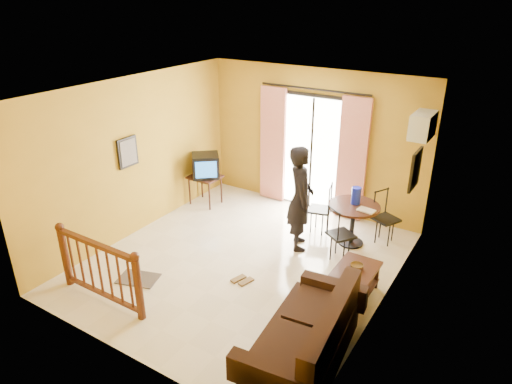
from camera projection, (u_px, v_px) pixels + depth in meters
The scene contains 19 objects.
ground at pixel (243, 262), 7.49m from camera, with size 5.00×5.00×0.00m, color beige.
room_shell at pixel (242, 164), 6.79m from camera, with size 5.00×5.00×5.00m.
balcony_door at pixel (311, 152), 8.89m from camera, with size 2.25×0.14×2.46m.
tv_table at pixel (205, 180), 9.32m from camera, with size 0.61×0.51×0.61m.
television at pixel (206, 166), 9.18m from camera, with size 0.71×0.70×0.47m.
picture_left at pixel (128, 152), 7.78m from camera, with size 0.05×0.42×0.52m.
dining_table at pixel (353, 213), 7.80m from camera, with size 0.89×0.89×0.74m.
water_jug at pixel (356, 196), 7.73m from camera, with size 0.16×0.16×0.30m, color #1420BD.
serving_tray at pixel (366, 210), 7.53m from camera, with size 0.28×0.18×0.02m, color beige.
dining_chairs at pixel (347, 243), 8.03m from camera, with size 1.65×1.48×0.95m.
air_conditioner at pixel (422, 125), 7.11m from camera, with size 0.31×0.60×0.40m.
botanical_print at pixel (415, 170), 6.75m from camera, with size 0.05×0.50×0.60m.
coffee_table at pixel (352, 281), 6.48m from camera, with size 0.55×1.00×0.44m.
bowl at pixel (357, 266), 6.52m from camera, with size 0.19×0.19×0.06m, color brown.
sofa at pixel (309, 339), 5.35m from camera, with size 1.05×1.97×0.90m.
standing_person at pixel (300, 198), 7.59m from camera, with size 0.66×0.43×1.82m, color black.
stair_balustrade at pixel (99, 266), 6.34m from camera, with size 1.63×0.13×1.04m.
doormat at pixel (138, 279), 7.03m from camera, with size 0.60×0.40×0.02m, color #504740.
sandals at pixel (242, 280), 6.98m from camera, with size 0.30×0.27×0.03m.
Camera 1 is at (3.55, -5.30, 4.09)m, focal length 32.00 mm.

